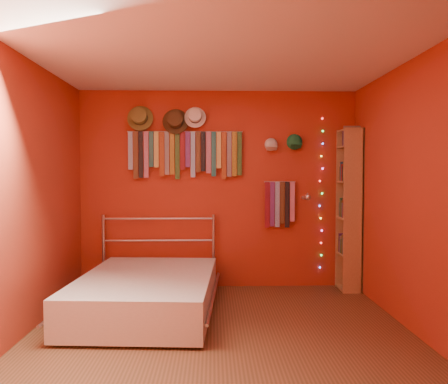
{
  "coord_description": "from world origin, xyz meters",
  "views": [
    {
      "loc": [
        -0.07,
        -3.82,
        1.45
      ],
      "look_at": [
        0.05,
        0.9,
        1.25
      ],
      "focal_mm": 35.0,
      "sensor_mm": 36.0,
      "label": 1
    }
  ],
  "objects": [
    {
      "name": "right_wall",
      "position": [
        1.75,
        0.0,
        1.25
      ],
      "size": [
        0.02,
        3.5,
        2.5
      ],
      "primitive_type": "cube",
      "color": "maroon",
      "rests_on": "ground"
    },
    {
      "name": "bed",
      "position": [
        -0.75,
        0.67,
        0.22
      ],
      "size": [
        1.53,
        1.98,
        0.94
      ],
      "rotation": [
        0.0,
        0.0,
        -0.06
      ],
      "color": "#B2B2B7",
      "rests_on": "ground"
    },
    {
      "name": "bookshelf",
      "position": [
        1.66,
        1.53,
        1.02
      ],
      "size": [
        0.25,
        0.34,
        2.0
      ],
      "color": "#936442",
      "rests_on": "ground"
    },
    {
      "name": "fedora_brown",
      "position": [
        -0.54,
        1.65,
        2.11
      ],
      "size": [
        0.33,
        0.18,
        0.32
      ],
      "rotation": [
        1.36,
        0.0,
        0.0
      ],
      "color": "#432F17",
      "rests_on": "back_wall"
    },
    {
      "name": "ground",
      "position": [
        0.0,
        0.0,
        0.0
      ],
      "size": [
        3.5,
        3.5,
        0.0
      ],
      "primitive_type": "plane",
      "color": "#51351B",
      "rests_on": "ground"
    },
    {
      "name": "fairy_lights",
      "position": [
        1.32,
        1.71,
        1.2
      ],
      "size": [
        0.06,
        0.02,
        1.93
      ],
      "color": "#FF3333",
      "rests_on": "back_wall"
    },
    {
      "name": "ceiling",
      "position": [
        0.0,
        0.0,
        2.5
      ],
      "size": [
        3.5,
        3.5,
        0.02
      ],
      "primitive_type": "cube",
      "color": "white",
      "rests_on": "back_wall"
    },
    {
      "name": "tie_rack",
      "position": [
        -0.42,
        1.69,
        1.72
      ],
      "size": [
        1.45,
        0.03,
        0.61
      ],
      "color": "#B2B2B7",
      "rests_on": "back_wall"
    },
    {
      "name": "left_wall",
      "position": [
        -1.75,
        0.0,
        1.25
      ],
      "size": [
        0.02,
        3.5,
        2.5
      ],
      "primitive_type": "cube",
      "color": "maroon",
      "rests_on": "ground"
    },
    {
      "name": "cap_white",
      "position": [
        0.66,
        1.7,
        1.82
      ],
      "size": [
        0.17,
        0.22,
        0.17
      ],
      "color": "beige",
      "rests_on": "back_wall"
    },
    {
      "name": "back_wall",
      "position": [
        0.0,
        1.75,
        1.25
      ],
      "size": [
        3.5,
        0.02,
        2.5
      ],
      "primitive_type": "cube",
      "color": "maroon",
      "rests_on": "ground"
    },
    {
      "name": "small_tie_rack",
      "position": [
        0.78,
        1.68,
        1.08
      ],
      "size": [
        0.4,
        0.03,
        0.59
      ],
      "color": "#B2B2B7",
      "rests_on": "back_wall"
    },
    {
      "name": "fedora_olive",
      "position": [
        -0.98,
        1.65,
        2.15
      ],
      "size": [
        0.32,
        0.17,
        0.32
      ],
      "rotation": [
        1.36,
        0.0,
        0.0
      ],
      "color": "olive",
      "rests_on": "back_wall"
    },
    {
      "name": "cap_green",
      "position": [
        0.96,
        1.7,
        1.85
      ],
      "size": [
        0.19,
        0.24,
        0.19
      ],
      "color": "#186D38",
      "rests_on": "back_wall"
    },
    {
      "name": "reading_lamp",
      "position": [
        1.09,
        1.5,
        1.16
      ],
      "size": [
        0.07,
        0.32,
        0.09
      ],
      "color": "#B2B2B7",
      "rests_on": "back_wall"
    },
    {
      "name": "fedora_white",
      "position": [
        -0.29,
        1.66,
        2.16
      ],
      "size": [
        0.27,
        0.15,
        0.27
      ],
      "rotation": [
        1.36,
        0.0,
        0.0
      ],
      "color": "white",
      "rests_on": "back_wall"
    }
  ]
}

